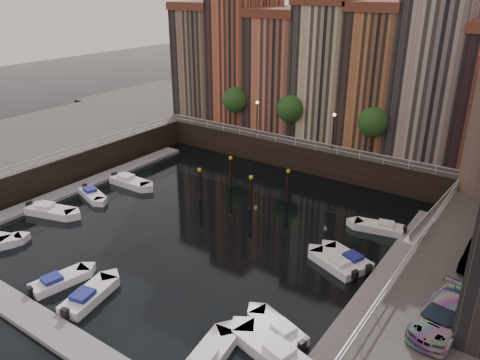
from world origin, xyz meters
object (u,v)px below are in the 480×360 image
Objects in this scene: gangway at (435,212)px; boat_left_1 at (50,211)px; mooring_pilings at (242,185)px; car_c at (442,317)px; boat_left_2 at (92,195)px; car_b at (480,256)px.

gangway reaches higher than boat_left_1.
mooring_pilings is 25.17m from car_c.
mooring_pilings is 15.33m from boat_left_2.
mooring_pilings is (-17.48, -4.12, -0.27)m from gangway.
car_b is (35.11, 8.30, 3.36)m from boat_left_1.
boat_left_2 is 0.80× the size of car_c.
mooring_pilings reaches higher than boat_left_1.
boat_left_1 is 34.79m from car_c.
boat_left_2 is at bearing -157.58° from gangway.
mooring_pilings is at bearing 171.10° from car_b.
boat_left_2 is 35.32m from car_b.
car_b is (22.19, -4.80, 2.10)m from mooring_pilings.
boat_left_1 is 36.23m from car_b.
boat_left_2 is at bearing -170.87° from car_b.
mooring_pilings is 1.49× the size of boat_left_1.
gangway reaches higher than boat_left_2.
car_b is at bearing 93.19° from car_c.
boat_left_2 is (0.14, 4.74, -0.06)m from boat_left_1.
car_c is at bearing 10.57° from boat_left_2.
gangway is at bearing 13.26° from mooring_pilings.
car_b is at bearing -12.22° from mooring_pilings.
boat_left_2 is (-12.78, -8.36, -1.32)m from mooring_pilings.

